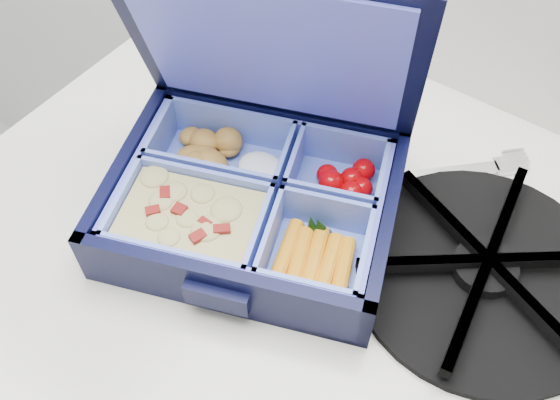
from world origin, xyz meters
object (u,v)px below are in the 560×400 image
Objects in this scene: bento_box at (253,202)px; fork at (423,176)px; stove at (287,391)px; burner_grate at (485,266)px.

fork is at bearing 32.97° from bento_box.
fork is (0.09, 0.12, -0.02)m from bento_box.
bento_box is 1.31× the size of fork.
burner_grate is at bearing 13.30° from stove.
burner_grate is (0.15, 0.04, 0.41)m from stove.
stove is 3.68× the size of bento_box.
bento_box is at bearing -161.00° from burner_grate.
stove is 4.81× the size of fork.
burner_grate is 0.10m from fork.
stove is 4.01× the size of burner_grate.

